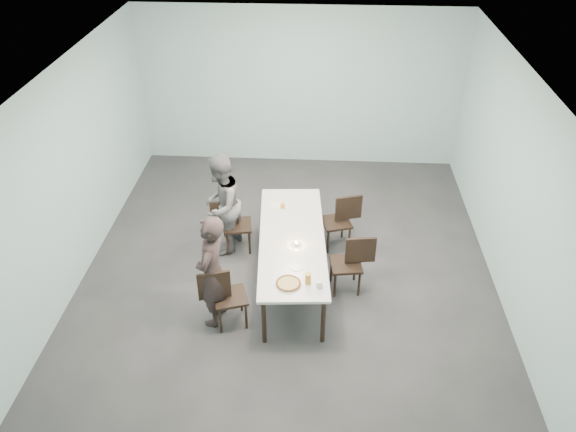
# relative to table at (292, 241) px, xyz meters

# --- Properties ---
(ground) EXTENTS (7.00, 7.00, 0.00)m
(ground) POSITION_rel_table_xyz_m (-0.07, 0.19, -0.69)
(ground) COLOR #333335
(ground) RESTS_ON ground
(room_shell) EXTENTS (6.02, 7.02, 3.01)m
(room_shell) POSITION_rel_table_xyz_m (-0.07, 0.19, 1.33)
(room_shell) COLOR #A7CFD2
(room_shell) RESTS_ON ground
(table) EXTENTS (1.08, 2.66, 0.75)m
(table) POSITION_rel_table_xyz_m (0.00, 0.00, 0.00)
(table) COLOR white
(table) RESTS_ON ground
(chair_near_left) EXTENTS (0.65, 0.53, 0.87)m
(chair_near_left) POSITION_rel_table_xyz_m (-0.83, -0.93, -0.19)
(chair_near_left) COLOR black
(chair_near_left) RESTS_ON ground
(chair_far_left) EXTENTS (0.64, 0.48, 0.87)m
(chair_far_left) POSITION_rel_table_xyz_m (-0.95, 0.70, -0.19)
(chair_far_left) COLOR black
(chair_far_left) RESTS_ON ground
(chair_near_right) EXTENTS (0.64, 0.47, 0.87)m
(chair_near_right) POSITION_rel_table_xyz_m (0.84, -0.14, -0.19)
(chair_near_right) COLOR black
(chair_near_right) RESTS_ON ground
(chair_far_right) EXTENTS (0.65, 0.52, 0.87)m
(chair_far_right) POSITION_rel_table_xyz_m (0.71, 0.90, -0.19)
(chair_far_right) COLOR black
(chair_far_right) RESTS_ON ground
(diner_near) EXTENTS (0.49, 0.65, 1.62)m
(diner_near) POSITION_rel_table_xyz_m (-0.97, -0.86, 0.12)
(diner_near) COLOR black
(diner_near) RESTS_ON ground
(diner_far) EXTENTS (0.77, 0.90, 1.62)m
(diner_far) POSITION_rel_table_xyz_m (-1.10, 0.68, 0.12)
(diner_far) COLOR slate
(diner_far) RESTS_ON ground
(pizza) EXTENTS (0.34, 0.34, 0.04)m
(pizza) POSITION_rel_table_xyz_m (0.01, -0.99, 0.08)
(pizza) COLOR white
(pizza) RESTS_ON table
(side_plate) EXTENTS (0.18, 0.18, 0.01)m
(side_plate) POSITION_rel_table_xyz_m (0.09, -0.64, 0.06)
(side_plate) COLOR white
(side_plate) RESTS_ON table
(beer_glass) EXTENTS (0.08, 0.08, 0.15)m
(beer_glass) POSITION_rel_table_xyz_m (0.25, -0.95, 0.13)
(beer_glass) COLOR #BD8729
(beer_glass) RESTS_ON table
(water_tumbler) EXTENTS (0.08, 0.08, 0.09)m
(water_tumbler) POSITION_rel_table_xyz_m (0.39, -1.01, 0.10)
(water_tumbler) COLOR silver
(water_tumbler) RESTS_ON table
(tealight) EXTENTS (0.06, 0.06, 0.05)m
(tealight) POSITION_rel_table_xyz_m (0.07, -0.17, 0.08)
(tealight) COLOR silver
(tealight) RESTS_ON table
(amber_tumbler) EXTENTS (0.07, 0.07, 0.08)m
(amber_tumbler) POSITION_rel_table_xyz_m (-0.18, 0.74, 0.10)
(amber_tumbler) COLOR #BD8729
(amber_tumbler) RESTS_ON table
(menu) EXTENTS (0.32, 0.24, 0.01)m
(menu) POSITION_rel_table_xyz_m (-0.25, 0.80, 0.06)
(menu) COLOR silver
(menu) RESTS_ON table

